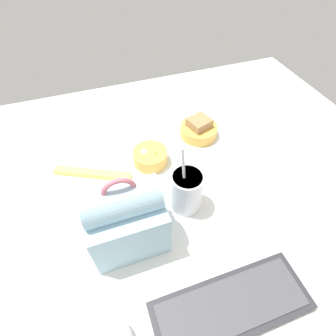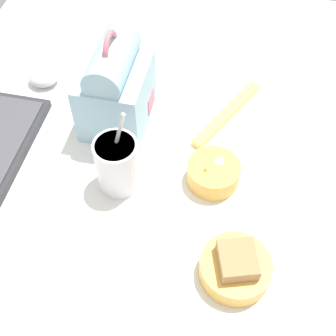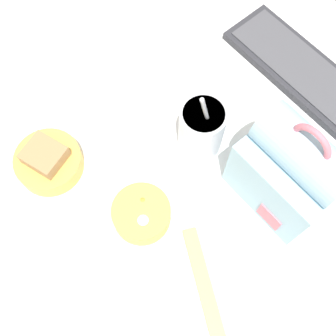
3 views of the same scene
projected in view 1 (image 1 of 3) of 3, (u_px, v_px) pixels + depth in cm
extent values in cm
cube|color=white|center=(174.00, 182.00, 75.48)|extent=(140.00, 110.00, 2.00)
cube|color=#2D2D33|center=(231.00, 306.00, 52.09)|extent=(31.72, 11.95, 1.80)
cube|color=#47474C|center=(232.00, 305.00, 51.31)|extent=(29.19, 9.80, 0.30)
cube|color=#9EC6DB|center=(127.00, 224.00, 57.78)|extent=(16.37, 12.88, 13.51)
cylinder|color=#9EC6DB|center=(121.00, 201.00, 51.19)|extent=(15.55, 7.43, 7.43)
cube|color=#DB707F|center=(110.00, 211.00, 63.52)|extent=(4.58, 0.30, 4.05)
torus|color=#DB707F|center=(119.00, 191.00, 48.69)|extent=(6.73, 1.00, 6.73)
cylinder|color=silver|center=(185.00, 191.00, 65.09)|extent=(8.16, 8.16, 11.22)
cylinder|color=olive|center=(187.00, 178.00, 61.12)|extent=(7.18, 7.18, 0.60)
cylinder|color=silver|center=(184.00, 173.00, 60.11)|extent=(0.70, 3.80, 12.68)
cylinder|color=#EAB24C|center=(198.00, 131.00, 86.15)|extent=(12.09, 12.09, 3.72)
cube|color=#A87F51|center=(199.00, 126.00, 84.62)|extent=(8.19, 7.80, 5.20)
cylinder|color=#EAB24C|center=(150.00, 157.00, 77.74)|extent=(10.15, 10.15, 4.31)
ellipsoid|color=white|center=(144.00, 154.00, 77.16)|extent=(2.76, 2.76, 3.25)
cone|color=#EFBC47|center=(156.00, 156.00, 76.25)|extent=(4.59, 4.59, 3.66)
sphere|color=black|center=(146.00, 150.00, 79.63)|extent=(1.22, 1.22, 1.22)
sphere|color=black|center=(146.00, 152.00, 79.17)|extent=(1.22, 1.22, 1.22)
cube|color=#EFD666|center=(93.00, 173.00, 75.22)|extent=(21.16, 12.17, 1.60)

